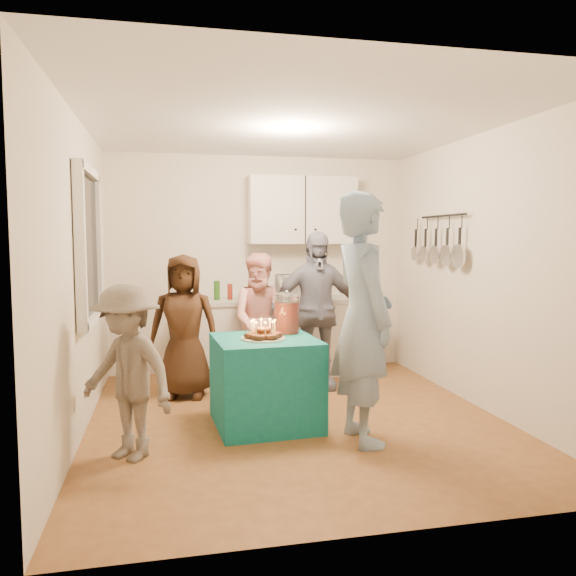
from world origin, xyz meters
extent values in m
plane|color=brown|center=(0.00, 0.00, 0.00)|extent=(4.00, 4.00, 0.00)
plane|color=white|center=(0.00, 0.00, 2.60)|extent=(4.00, 4.00, 0.00)
plane|color=silver|center=(0.00, 2.00, 1.30)|extent=(3.60, 3.60, 0.00)
plane|color=silver|center=(-1.80, 0.00, 1.30)|extent=(4.00, 4.00, 0.00)
plane|color=silver|center=(1.80, 0.00, 1.30)|extent=(4.00, 4.00, 0.00)
cube|color=black|center=(-1.77, 0.30, 1.55)|extent=(0.04, 1.00, 1.20)
cube|color=white|center=(0.20, 1.70, 0.43)|extent=(2.20, 0.58, 0.86)
cube|color=beige|center=(0.20, 1.70, 0.89)|extent=(2.24, 0.62, 0.05)
cube|color=white|center=(0.50, 1.85, 1.95)|extent=(1.30, 0.30, 0.80)
cube|color=black|center=(1.72, 0.70, 1.60)|extent=(0.12, 1.00, 0.60)
imported|color=white|center=(0.43, 1.70, 1.05)|extent=(0.56, 0.44, 0.27)
cube|color=#117270|center=(-0.29, -0.08, 0.38)|extent=(0.90, 0.90, 0.76)
cylinder|color=#B3210E|center=(-0.06, 0.14, 0.93)|extent=(0.22, 0.22, 0.34)
imported|color=#85A1C2|center=(0.39, -0.62, 0.99)|extent=(0.51, 0.75, 1.97)
imported|color=#553118|center=(-0.95, 0.96, 0.73)|extent=(0.78, 0.57, 1.46)
imported|color=pink|center=(-0.11, 1.15, 0.73)|extent=(0.79, 0.66, 1.46)
imported|color=black|center=(0.44, 0.99, 0.84)|extent=(0.99, 0.42, 1.69)
imported|color=#5C524A|center=(-1.40, -0.60, 0.64)|extent=(0.94, 0.91, 1.28)
camera|label=1|loc=(-1.10, -4.76, 1.61)|focal=35.00mm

